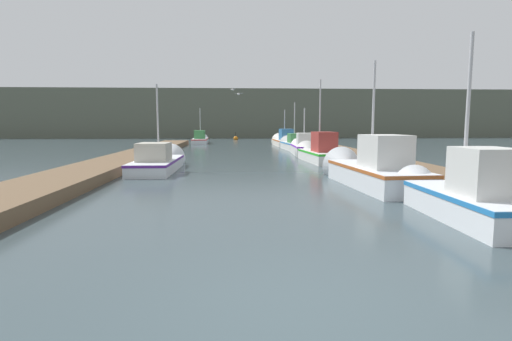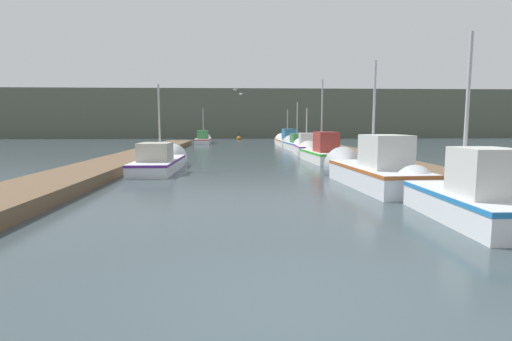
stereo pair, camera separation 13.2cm
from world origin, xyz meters
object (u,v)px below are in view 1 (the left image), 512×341
Objects in this scene: channel_buoy at (236,138)px; mooring_piling_1 at (294,139)px; fishing_boat_0 at (458,195)px; seagull_1 at (233,90)px; fishing_boat_4 at (303,147)px; fishing_boat_7 at (201,139)px; mooring_piling_0 at (289,136)px; fishing_boat_2 at (160,161)px; fishing_boat_6 at (284,141)px; fishing_boat_5 at (294,144)px; fishing_boat_1 at (369,169)px; fishing_boat_3 at (318,152)px; seagull_lead at (239,94)px.

mooring_piling_1 is at bearing -65.86° from channel_buoy.
fishing_boat_0 is 21.62m from seagull_1.
fishing_boat_7 reaches higher than fishing_boat_4.
mooring_piling_0 is at bearing -59.40° from seagull_1.
fishing_boat_2 reaches higher than fishing_boat_6.
fishing_boat_0 is 23.11m from fishing_boat_5.
seagull_1 is (3.30, 10.95, 4.10)m from fishing_boat_2.
fishing_boat_4 is at bearing 85.41° from fishing_boat_1.
fishing_boat_1 is 24.73m from mooring_piling_1.
fishing_boat_3 is 16.10m from mooring_piling_1.
fishing_boat_0 is 0.78× the size of fishing_boat_1.
channel_buoy is at bearing 114.14° from mooring_piling_1.
fishing_boat_1 is at bearing -94.40° from fishing_boat_3.
fishing_boat_1 reaches higher than fishing_boat_7.
fishing_boat_6 is at bearing 91.57° from fishing_boat_0.
mooring_piling_0 is 2.66× the size of seagull_1.
fishing_boat_1 is at bearing 96.29° from fishing_boat_0.
seagull_lead reaches higher than mooring_piling_1.
fishing_boat_2 reaches higher than channel_buoy.
fishing_boat_0 is 29.37m from mooring_piling_1.
fishing_boat_6 is (0.00, 10.58, 0.00)m from fishing_boat_4.
fishing_boat_7 is at bearing 90.54° from fishing_boat_2.
mooring_piling_1 is 1.05× the size of channel_buoy.
seagull_lead is (-5.82, -19.03, 3.19)m from mooring_piling_0.
seagull_1 is at bearing -90.90° from channel_buoy.
mooring_piling_0 is 1.18× the size of mooring_piling_1.
fishing_boat_4 is at bearing -154.35° from seagull_1.
fishing_boat_4 reaches higher than mooring_piling_1.
mooring_piling_0 is at bearing 87.85° from fishing_boat_4.
fishing_boat_4 is (-0.32, 18.13, -0.03)m from fishing_boat_0.
fishing_boat_2 is 12.02× the size of seagull_1.
fishing_boat_0 reaches higher than mooring_piling_1.
mooring_piling_0 is at bearing -85.92° from seagull_lead.
fishing_boat_6 is 11.32× the size of seagull_1.
fishing_boat_3 is 21.75m from fishing_boat_7.
fishing_boat_3 is 4.06× the size of mooring_piling_0.
fishing_boat_2 reaches higher than mooring_piling_1.
fishing_boat_0 is at bearing -91.48° from mooring_piling_1.
seagull_lead is at bearing 148.20° from seagull_1.
mooring_piling_0 is at bearing 80.27° from fishing_boat_5.
fishing_boat_1 is 1.07× the size of fishing_boat_3.
fishing_boat_2 is at bearing -159.55° from fishing_boat_3.
fishing_boat_4 is 6.72m from seagull_1.
fishing_boat_2 is 12.15m from seagull_1.
fishing_boat_0 is 0.84× the size of fishing_boat_3.
fishing_boat_3 reaches higher than fishing_boat_0.
mooring_piling_1 is (9.13, 19.68, 0.19)m from fishing_boat_2.
seagull_lead is at bearing -126.97° from fishing_boat_5.
fishing_boat_4 is at bearing 85.79° from fishing_boat_3.
fishing_boat_7 reaches higher than fishing_boat_6.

